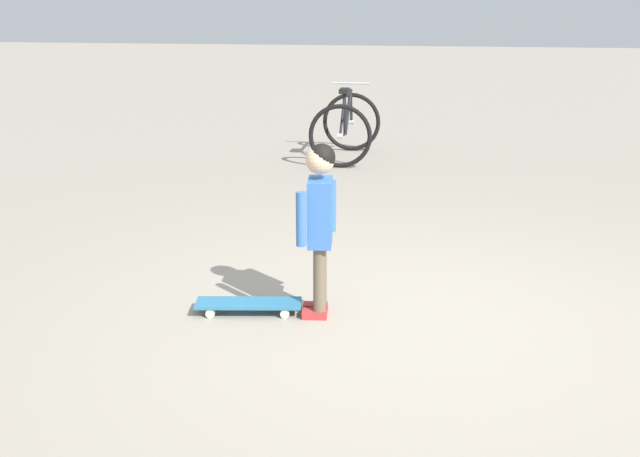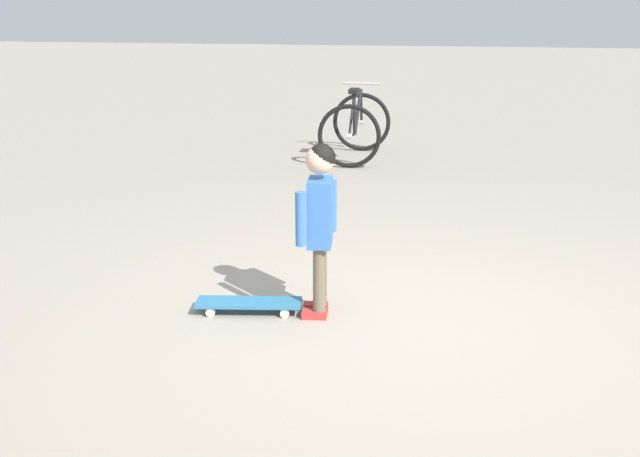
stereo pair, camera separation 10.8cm
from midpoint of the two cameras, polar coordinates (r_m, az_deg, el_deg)
name	(u,v)px [view 1 (the left image)]	position (r m, az deg, el deg)	size (l,w,h in m)	color
ground_plane	(414,325)	(4.91, 5.96, -6.70)	(50.00, 50.00, 0.00)	#9E9384
child_person	(320,211)	(4.82, -0.66, 1.21)	(0.38, 0.21, 1.06)	brown
skateboard	(249,304)	(5.05, -5.63, -5.27)	(0.27, 0.67, 0.07)	teal
bicycle_mid	(346,126)	(9.58, 1.51, 7.13)	(1.08, 0.73, 0.85)	black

